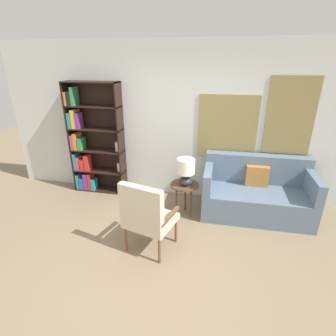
% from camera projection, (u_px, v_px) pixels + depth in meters
% --- Properties ---
extents(ground_plane, '(14.00, 14.00, 0.00)m').
position_uv_depth(ground_plane, '(148.00, 267.00, 3.25)').
color(ground_plane, '#847056').
extents(wall_back, '(6.40, 0.08, 2.70)m').
position_uv_depth(wall_back, '(179.00, 123.00, 4.55)').
color(wall_back, silver).
rests_on(wall_back, ground_plane).
extents(bookshelf, '(0.98, 0.30, 2.04)m').
position_uv_depth(bookshelf, '(90.00, 144.00, 4.86)').
color(bookshelf, black).
rests_on(bookshelf, ground_plane).
extents(armchair, '(0.71, 0.69, 1.01)m').
position_uv_depth(armchair, '(146.00, 214.00, 3.30)').
color(armchair, brown).
rests_on(armchair, ground_plane).
extents(couch, '(1.69, 0.86, 0.93)m').
position_uv_depth(couch, '(256.00, 194.00, 4.29)').
color(couch, slate).
rests_on(couch, ground_plane).
extents(side_table, '(0.45, 0.45, 0.55)m').
position_uv_depth(side_table, '(184.00, 188.00, 4.17)').
color(side_table, brown).
rests_on(side_table, ground_plane).
extents(table_lamp, '(0.28, 0.28, 0.43)m').
position_uv_depth(table_lamp, '(186.00, 170.00, 4.02)').
color(table_lamp, '#2D2D33').
rests_on(table_lamp, side_table).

